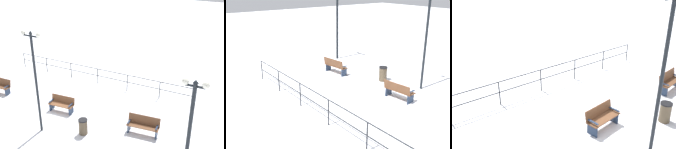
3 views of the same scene
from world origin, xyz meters
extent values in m
plane|color=white|center=(0.00, 0.00, 0.00)|extent=(80.00, 80.00, 0.00)
cube|color=brown|center=(-0.23, -4.82, 0.70)|extent=(0.15, 1.48, 0.45)
cube|color=#23334C|center=(-0.03, -4.17, 0.23)|extent=(0.40, 0.06, 0.45)
cube|color=#23334C|center=(-0.01, -4.17, 0.57)|extent=(0.40, 0.08, 0.04)
cube|color=brown|center=(0.05, 0.00, 0.45)|extent=(0.61, 1.48, 0.04)
cube|color=brown|center=(-0.20, -0.02, 0.67)|extent=(0.22, 1.45, 0.40)
cube|color=#23334C|center=(0.10, -0.62, 0.22)|extent=(0.45, 0.08, 0.45)
cube|color=#23334C|center=(0.00, 0.62, 0.22)|extent=(0.45, 0.08, 0.45)
cube|color=#23334C|center=(0.12, -0.62, 0.57)|extent=(0.45, 0.10, 0.04)
cube|color=#23334C|center=(0.02, 0.62, 0.57)|extent=(0.45, 0.10, 0.04)
cube|color=brown|center=(-0.07, 4.81, 0.46)|extent=(0.60, 1.63, 0.04)
cube|color=brown|center=(-0.29, 4.79, 0.70)|extent=(0.27, 1.60, 0.45)
cube|color=#23334C|center=(0.00, 4.11, 0.23)|extent=(0.40, 0.09, 0.46)
cube|color=#23334C|center=(-0.14, 5.50, 0.23)|extent=(0.40, 0.09, 0.46)
cube|color=#23334C|center=(0.02, 4.12, 0.58)|extent=(0.40, 0.11, 0.04)
cube|color=#23334C|center=(-0.12, 5.50, 0.58)|extent=(0.40, 0.11, 0.04)
cylinder|color=black|center=(1.95, 0.19, 2.51)|extent=(0.12, 0.12, 5.01)
cylinder|color=black|center=(1.95, 0.19, 4.89)|extent=(0.07, 0.85, 0.07)
sphere|color=white|center=(1.95, -0.23, 4.99)|extent=(0.22, 0.22, 0.22)
sphere|color=white|center=(1.95, 0.62, 4.99)|extent=(0.22, 0.22, 0.22)
cone|color=black|center=(1.95, 0.19, 5.07)|extent=(0.17, 0.17, 0.12)
cylinder|color=black|center=(1.95, 7.37, 2.11)|extent=(0.15, 0.15, 4.22)
cylinder|color=black|center=(1.95, 7.37, 4.10)|extent=(0.09, 0.69, 0.09)
sphere|color=white|center=(1.95, 7.02, 4.22)|extent=(0.27, 0.27, 0.27)
sphere|color=white|center=(1.95, 7.72, 4.22)|extent=(0.27, 0.27, 0.27)
cone|color=black|center=(1.95, 7.37, 4.28)|extent=(0.21, 0.21, 0.12)
cylinder|color=#26282D|center=(-4.00, -6.46, 0.54)|extent=(0.05, 0.05, 1.07)
cylinder|color=#26282D|center=(-4.00, -4.31, 0.54)|extent=(0.05, 0.05, 1.07)
cylinder|color=#26282D|center=(-4.00, -2.15, 0.54)|extent=(0.05, 0.05, 1.07)
cylinder|color=#26282D|center=(-4.00, 0.00, 0.54)|extent=(0.05, 0.05, 1.07)
cylinder|color=#26282D|center=(-4.00, 2.15, 0.54)|extent=(0.05, 0.05, 1.07)
cylinder|color=#26282D|center=(-4.00, 4.31, 0.54)|extent=(0.05, 0.05, 1.07)
cylinder|color=#26282D|center=(-4.00, 6.46, 0.54)|extent=(0.05, 0.05, 1.07)
cylinder|color=#26282D|center=(-4.00, 0.00, 1.07)|extent=(0.04, 12.93, 0.04)
cylinder|color=#26282D|center=(-4.00, 0.00, 0.59)|extent=(0.04, 12.93, 0.04)
cylinder|color=brown|center=(1.23, 2.20, 0.37)|extent=(0.43, 0.43, 0.75)
cylinder|color=black|center=(1.23, 2.20, 0.78)|extent=(0.45, 0.45, 0.06)
camera|label=1|loc=(11.02, 8.91, 8.44)|focal=46.12mm
camera|label=2|loc=(-9.36, -7.71, 5.34)|focal=44.01mm
camera|label=3|loc=(5.46, -6.29, 5.73)|focal=41.82mm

